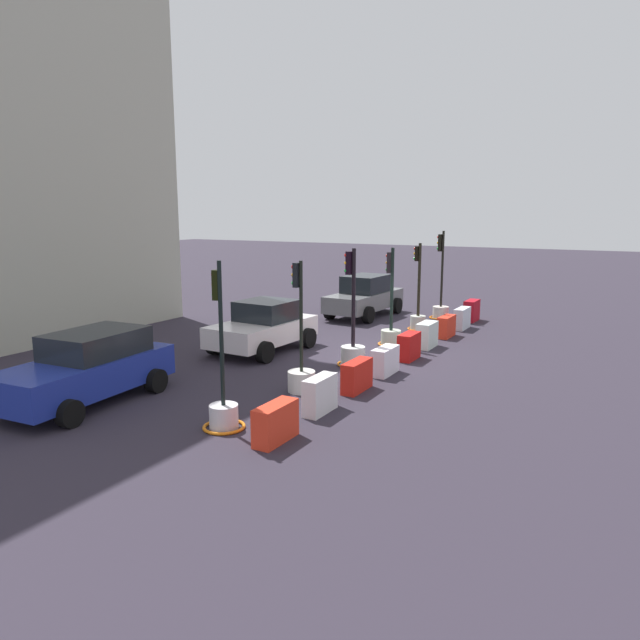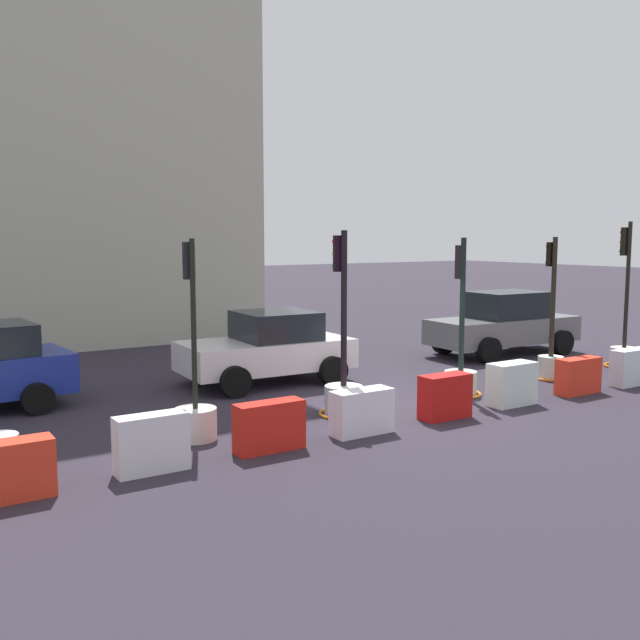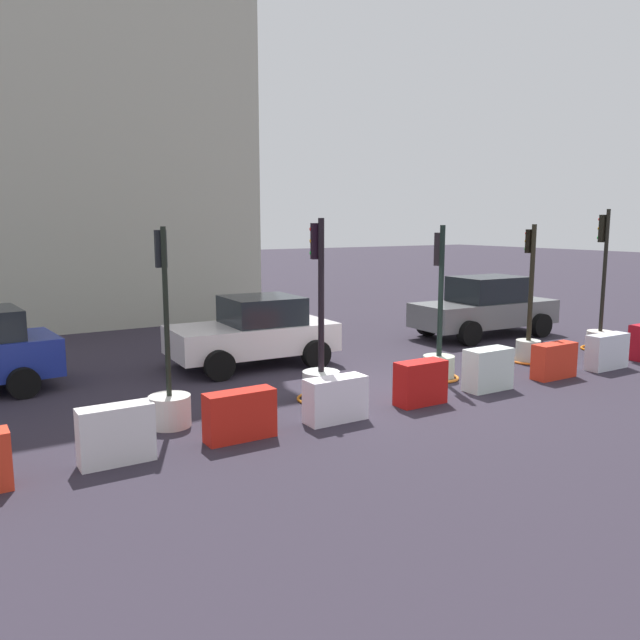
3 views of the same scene
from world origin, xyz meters
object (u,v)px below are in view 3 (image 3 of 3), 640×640
Objects in this scene: traffic_light_1 at (169,394)px; car_grey_saloon at (485,307)px; construction_barrier_7 at (607,352)px; construction_barrier_5 at (488,369)px; traffic_light_2 at (321,371)px; construction_barrier_1 at (116,435)px; traffic_light_3 at (439,355)px; construction_barrier_3 at (336,399)px; traffic_light_5 at (600,328)px; construction_barrier_2 at (240,415)px; construction_barrier_4 at (421,383)px; car_white_van at (255,332)px; traffic_light_4 at (528,337)px; construction_barrier_6 at (554,361)px.

car_grey_saloon is (10.68, 3.22, 0.32)m from traffic_light_1.
construction_barrier_5 is at bearing 177.98° from construction_barrier_7.
traffic_light_2 is 4.30m from construction_barrier_1.
traffic_light_1 is 1.00× the size of traffic_light_3.
construction_barrier_1 is 0.95× the size of construction_barrier_3.
construction_barrier_7 is (3.96, -1.33, -0.12)m from traffic_light_3.
traffic_light_5 is at bearing 1.03° from traffic_light_2.
car_grey_saloon reaches higher than construction_barrier_5.
construction_barrier_1 is 0.92× the size of construction_barrier_2.
construction_barrier_1 is at bearing -179.63° from construction_barrier_5.
construction_barrier_3 is at bearing -110.77° from traffic_light_2.
construction_barrier_3 is at bearing 179.57° from construction_barrier_7.
construction_barrier_4 is 0.25× the size of car_white_van.
traffic_light_3 is at bearing -146.01° from car_grey_saloon.
traffic_light_1 is 5.99m from traffic_light_3.
traffic_light_3 reaches higher than construction_barrier_3.
traffic_light_5 is 3.24× the size of construction_barrier_7.
construction_barrier_5 is (-2.75, -1.32, -0.19)m from traffic_light_4.
construction_barrier_5 is 0.22× the size of car_grey_saloon.
car_white_van is at bearing 179.07° from car_grey_saloon.
construction_barrier_7 is at bearing -0.45° from construction_barrier_2.
construction_barrier_3 is (2.50, -1.22, -0.17)m from traffic_light_1.
traffic_light_4 is 3.36× the size of construction_barrier_4.
traffic_light_4 is 4.78m from construction_barrier_4.
construction_barrier_7 is (0.98, -1.45, -0.20)m from traffic_light_4.
construction_barrier_2 reaches higher than construction_barrier_6.
construction_barrier_6 is at bearing -119.51° from car_grey_saloon.
construction_barrier_5 is at bearing 1.85° from construction_barrier_4.
traffic_light_3 is at bearing 101.05° from construction_barrier_5.
traffic_light_4 reaches higher than car_grey_saloon.
traffic_light_2 reaches higher than construction_barrier_4.
construction_barrier_3 is 7.45m from construction_barrier_7.
traffic_light_1 is 2.89× the size of construction_barrier_7.
traffic_light_1 reaches higher than car_white_van.
traffic_light_5 reaches higher than traffic_light_4.
car_grey_saloon reaches higher than construction_barrier_3.
construction_barrier_1 is 0.26× the size of car_white_van.
car_grey_saloon is 1.16× the size of car_white_van.
construction_barrier_5 is (3.72, 0.07, 0.04)m from construction_barrier_3.
traffic_light_5 is at bearing 38.32° from construction_barrier_7.
traffic_light_4 is at bearing 1.51° from traffic_light_2.
traffic_light_2 is 8.37m from car_grey_saloon.
construction_barrier_5 is at bearing 178.28° from construction_barrier_6.
traffic_light_2 reaches higher than traffic_light_1.
construction_barrier_1 is (-10.13, -1.36, -0.19)m from traffic_light_4.
traffic_light_5 is at bearing 10.56° from construction_barrier_4.
construction_barrier_4 is 5.55m from construction_barrier_7.
construction_barrier_7 is 0.29× the size of car_white_van.
traffic_light_5 is 5.71m from construction_barrier_5.
traffic_light_4 is at bearing 12.13° from construction_barrier_3.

